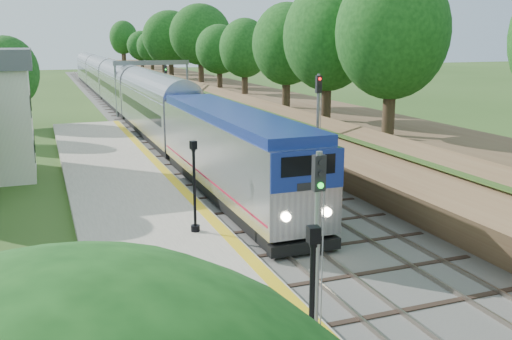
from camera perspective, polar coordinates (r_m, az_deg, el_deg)
name	(u,v)px	position (r m, az deg, el deg)	size (l,w,h in m)	color
trackbed	(142,111)	(70.45, -11.36, 5.84)	(9.50, 170.00, 0.28)	#4C4944
platform	(149,227)	(26.72, -10.62, -5.62)	(6.40, 68.00, 0.38)	gray
yellow_stripe	(209,216)	(27.26, -4.72, -4.63)	(0.55, 68.00, 0.01)	gold
embankment	(208,93)	(72.08, -4.82, 7.72)	(10.64, 170.00, 11.70)	brown
signal_gantry	(152,73)	(65.19, -10.38, 9.51)	(8.40, 0.38, 6.20)	slate
trees_behind_platform	(3,126)	(29.98, -23.94, 4.05)	(7.82, 53.32, 7.21)	#332316
train	(122,91)	(71.54, -13.26, 7.71)	(3.16, 104.93, 4.64)	black
lamppost_mid	(311,322)	(13.67, 5.56, -14.92)	(0.42, 0.42, 4.20)	black
lamppost_far	(194,192)	(24.76, -6.17, -2.17)	(0.40, 0.40, 4.02)	black
signal_platform	(317,230)	(15.12, 6.15, -5.99)	(0.32, 0.25, 5.47)	slate
signal_farside	(318,116)	(34.72, 6.22, 5.41)	(0.35, 0.28, 6.45)	slate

